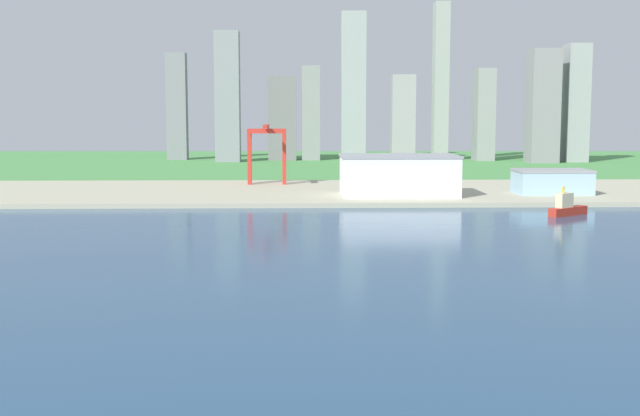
{
  "coord_description": "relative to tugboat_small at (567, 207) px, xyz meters",
  "views": [
    {
      "loc": [
        -21.42,
        25.25,
        46.51
      ],
      "look_at": [
        -16.19,
        221.66,
        23.46
      ],
      "focal_mm": 45.35,
      "sensor_mm": 36.0,
      "label": 1
    }
  ],
  "objects": [
    {
      "name": "ground_plane",
      "position": [
        -101.08,
        -88.21,
        -3.89
      ],
      "size": [
        2400.0,
        2400.0,
        0.0
      ],
      "primitive_type": "plane",
      "color": "#478945"
    },
    {
      "name": "water_bay",
      "position": [
        -101.08,
        -148.21,
        -3.82
      ],
      "size": [
        840.0,
        360.0,
        0.15
      ],
      "primitive_type": "cube",
      "color": "navy",
      "rests_on": "ground"
    },
    {
      "name": "industrial_pier",
      "position": [
        -101.08,
        101.79,
        -2.64
      ],
      "size": [
        840.0,
        140.0,
        2.5
      ],
      "primitive_type": "cube",
      "color": "#A9A68B",
      "rests_on": "ground"
    },
    {
      "name": "tugboat_small",
      "position": [
        0.0,
        0.0,
        0.0
      ],
      "size": [
        21.69,
        17.54,
        13.44
      ],
      "color": "#B22D1E",
      "rests_on": "water_bay"
    },
    {
      "name": "port_crane_red",
      "position": [
        -142.24,
        140.84,
        25.42
      ],
      "size": [
        24.08,
        39.49,
        37.25
      ],
      "color": "#B72D23",
      "rests_on": "industrial_pier"
    },
    {
      "name": "warehouse_main",
      "position": [
        -68.63,
        70.02,
        9.57
      ],
      "size": [
        62.83,
        38.09,
        21.88
      ],
      "color": "white",
      "rests_on": "industrial_pier"
    },
    {
      "name": "warehouse_annex",
      "position": [
        17.13,
        76.62,
        5.34
      ],
      "size": [
        40.26,
        26.17,
        13.41
      ],
      "color": "#99BCD1",
      "rests_on": "industrial_pier"
    },
    {
      "name": "distant_skyline",
      "position": [
        -28.55,
        435.08,
        52.42
      ],
      "size": [
        409.2,
        79.94,
        154.72
      ],
      "color": "gray",
      "rests_on": "ground"
    }
  ]
}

